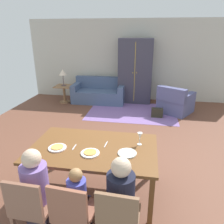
% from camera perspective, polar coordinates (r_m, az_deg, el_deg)
% --- Properties ---
extents(ground_plane, '(7.19, 6.30, 0.02)m').
position_cam_1_polar(ground_plane, '(5.00, 1.67, -6.83)').
color(ground_plane, brown).
extents(back_wall, '(7.19, 0.10, 2.70)m').
position_cam_1_polar(back_wall, '(7.69, 5.14, 13.37)').
color(back_wall, beige).
rests_on(back_wall, ground_plane).
extents(dining_table, '(1.76, 1.09, 0.76)m').
position_cam_1_polar(dining_table, '(3.11, -4.88, -10.25)').
color(dining_table, brown).
rests_on(dining_table, ground_plane).
extents(plate_near_man, '(0.25, 0.25, 0.02)m').
position_cam_1_polar(plate_near_man, '(3.12, -14.23, -9.17)').
color(plate_near_man, silver).
rests_on(plate_near_man, dining_table).
extents(pizza_near_man, '(0.17, 0.17, 0.01)m').
position_cam_1_polar(pizza_near_man, '(3.12, -14.25, -8.93)').
color(pizza_near_man, gold).
rests_on(pizza_near_man, plate_near_man).
extents(plate_near_child, '(0.25, 0.25, 0.02)m').
position_cam_1_polar(plate_near_child, '(2.93, -5.79, -10.76)').
color(plate_near_child, white).
rests_on(plate_near_child, dining_table).
extents(pizza_near_child, '(0.17, 0.17, 0.01)m').
position_cam_1_polar(pizza_near_child, '(2.92, -5.80, -10.50)').
color(pizza_near_child, gold).
rests_on(pizza_near_child, plate_near_child).
extents(plate_near_woman, '(0.25, 0.25, 0.02)m').
position_cam_1_polar(plate_near_woman, '(2.92, 4.02, -10.79)').
color(plate_near_woman, white).
rests_on(plate_near_woman, dining_table).
extents(wine_glass, '(0.07, 0.07, 0.19)m').
position_cam_1_polar(wine_glass, '(3.10, 7.36, -6.36)').
color(wine_glass, silver).
rests_on(wine_glass, dining_table).
extents(fork, '(0.02, 0.15, 0.01)m').
position_cam_1_polar(fork, '(3.11, -9.93, -9.11)').
color(fork, silver).
rests_on(fork, dining_table).
extents(knife, '(0.03, 0.17, 0.01)m').
position_cam_1_polar(knife, '(3.13, -1.62, -8.53)').
color(knife, silver).
rests_on(knife, dining_table).
extents(dining_chair_man, '(0.43, 0.43, 0.87)m').
position_cam_1_polar(dining_chair_man, '(2.72, -20.65, -22.15)').
color(dining_chair_man, brown).
rests_on(dining_chair_man, ground_plane).
extents(person_man, '(0.30, 0.40, 1.11)m').
position_cam_1_polar(person_man, '(2.82, -18.82, -19.62)').
color(person_man, '#3E3340').
rests_on(person_man, ground_plane).
extents(dining_chair_child, '(0.45, 0.45, 0.87)m').
position_cam_1_polar(dining_chair_child, '(2.55, -10.30, -24.41)').
color(dining_chair_child, '#91553E').
rests_on(dining_chair_child, ground_plane).
extents(person_child, '(0.22, 0.29, 0.92)m').
position_cam_1_polar(person_child, '(2.71, -8.75, -22.90)').
color(person_child, '#3A3548').
rests_on(person_child, ground_plane).
extents(dining_chair_woman, '(0.44, 0.44, 0.87)m').
position_cam_1_polar(dining_chair_woman, '(2.46, 1.67, -26.07)').
color(dining_chair_woman, brown).
rests_on(dining_chair_woman, ground_plane).
extents(person_woman, '(0.30, 0.41, 1.11)m').
position_cam_1_polar(person_woman, '(2.57, 2.39, -22.96)').
color(person_woman, '#2F374E').
rests_on(person_woman, ground_plane).
extents(area_rug, '(2.60, 1.80, 0.01)m').
position_cam_1_polar(area_rug, '(6.58, 5.26, 0.07)').
color(area_rug, '#7E5E9E').
rests_on(area_rug, ground_plane).
extents(couch, '(1.75, 0.86, 0.82)m').
position_cam_1_polar(couch, '(7.47, -3.41, 5.01)').
color(couch, '#485A7D').
rests_on(couch, ground_plane).
extents(armchair, '(1.18, 1.18, 0.82)m').
position_cam_1_polar(armchair, '(6.66, 16.29, 2.44)').
color(armchair, '#535583').
rests_on(armchair, ground_plane).
extents(armoire, '(1.10, 0.59, 2.10)m').
position_cam_1_polar(armoire, '(7.34, 6.16, 10.63)').
color(armoire, '#383746').
rests_on(armoire, ground_plane).
extents(side_table, '(0.56, 0.56, 0.58)m').
position_cam_1_polar(side_table, '(7.55, -12.50, 5.31)').
color(side_table, olive).
rests_on(side_table, ground_plane).
extents(table_lamp, '(0.26, 0.26, 0.54)m').
position_cam_1_polar(table_lamp, '(7.42, -12.88, 10.02)').
color(table_lamp, '#534144').
rests_on(table_lamp, side_table).
extents(handbag, '(0.32, 0.16, 0.26)m').
position_cam_1_polar(handbag, '(6.25, 11.80, -0.17)').
color(handbag, '#2A281C').
rests_on(handbag, ground_plane).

